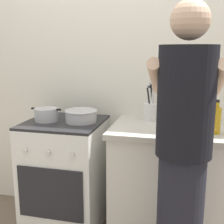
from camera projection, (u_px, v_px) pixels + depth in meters
back_wall at (140, 75)px, 2.45m from camera, size 3.20×0.10×2.50m
countertop at (177, 185)px, 2.20m from camera, size 1.00×0.60×0.90m
stove_range at (66, 174)px, 2.41m from camera, size 0.60×0.62×0.90m
pot at (46, 115)px, 2.31m from camera, size 0.25×0.19×0.10m
mixing_bowl at (81, 115)px, 2.28m from camera, size 0.26×0.26×0.10m
utensil_crock at (150, 109)px, 2.31m from camera, size 0.10×0.10×0.32m
spice_bottle at (174, 121)px, 2.11m from camera, size 0.04×0.04×0.10m
oil_bottle at (216, 120)px, 1.95m from camera, size 0.06×0.06×0.23m
person at (183, 161)px, 1.58m from camera, size 0.41×0.50×1.70m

